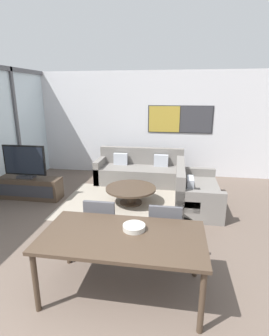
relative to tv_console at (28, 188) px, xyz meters
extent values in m
cube|color=silver|center=(2.39, 2.26, 1.17)|extent=(7.05, 0.06, 2.80)
cube|color=#2D2D33|center=(3.25, 2.22, 1.32)|extent=(1.72, 0.01, 0.72)
cube|color=#B29333|center=(2.83, 2.22, 1.32)|extent=(0.82, 0.02, 0.68)
cube|color=#38383D|center=(3.67, 2.22, 1.32)|extent=(0.82, 0.02, 0.68)
cube|color=#515156|center=(-0.60, 0.81, 1.17)|extent=(0.07, 0.08, 2.80)
cube|color=gray|center=(2.29, 0.07, -0.23)|extent=(2.85, 2.03, 0.01)
cube|color=#423326|center=(0.00, 0.00, 0.00)|extent=(1.49, 0.39, 0.46)
cube|color=#2D2D33|center=(0.00, -0.20, 0.00)|extent=(1.37, 0.01, 0.25)
cube|color=#2D2D33|center=(0.00, 0.00, 0.26)|extent=(0.36, 0.20, 0.05)
cube|color=#2D2D33|center=(0.00, 0.00, 0.32)|extent=(0.06, 0.03, 0.08)
cube|color=black|center=(0.00, 0.00, 0.62)|extent=(0.94, 0.04, 0.64)
cube|color=black|center=(0.00, -0.02, 0.62)|extent=(0.87, 0.01, 0.58)
cube|color=slate|center=(2.29, 1.37, -0.02)|extent=(2.19, 0.86, 0.42)
cube|color=slate|center=(2.29, 1.72, 0.20)|extent=(2.19, 0.16, 0.85)
cube|color=slate|center=(1.26, 1.37, 0.07)|extent=(0.14, 0.86, 0.60)
cube|color=slate|center=(3.31, 1.37, 0.07)|extent=(0.14, 0.86, 0.60)
cube|color=#B2B7C1|center=(1.76, 1.54, 0.34)|extent=(0.36, 0.12, 0.30)
cube|color=#B2B7C1|center=(2.81, 1.54, 0.34)|extent=(0.36, 0.12, 0.30)
cube|color=slate|center=(3.63, 0.14, -0.02)|extent=(0.86, 1.61, 0.42)
cube|color=slate|center=(3.28, 0.14, 0.20)|extent=(0.16, 1.61, 0.85)
cube|color=slate|center=(3.63, -0.60, 0.07)|extent=(0.86, 0.14, 0.60)
cube|color=slate|center=(3.63, 0.88, 0.07)|extent=(0.86, 0.14, 0.60)
cube|color=#B2B7C1|center=(3.46, -0.22, 0.34)|extent=(0.12, 0.36, 0.30)
cylinder|color=#423326|center=(2.29, 0.07, -0.22)|extent=(0.47, 0.47, 0.03)
cylinder|color=#423326|center=(2.29, 0.07, -0.08)|extent=(0.19, 0.19, 0.31)
cylinder|color=#423326|center=(2.29, 0.07, 0.10)|extent=(1.04, 1.04, 0.04)
cube|color=#423326|center=(2.64, -2.45, 0.49)|extent=(1.80, 0.95, 0.04)
cylinder|color=#423326|center=(1.80, -2.86, 0.12)|extent=(0.06, 0.06, 0.70)
cylinder|color=#423326|center=(3.47, -2.86, 0.12)|extent=(0.06, 0.06, 0.70)
cylinder|color=#423326|center=(1.80, -2.04, 0.12)|extent=(0.06, 0.06, 0.70)
cylinder|color=#423326|center=(3.47, -2.04, 0.12)|extent=(0.06, 0.06, 0.70)
cube|color=#4C4C51|center=(2.20, -1.67, 0.20)|extent=(0.46, 0.46, 0.06)
cube|color=#4C4C51|center=(2.20, -1.87, 0.43)|extent=(0.42, 0.05, 0.40)
cylinder|color=#423326|center=(2.00, -1.87, -0.03)|extent=(0.04, 0.04, 0.40)
cylinder|color=#423326|center=(2.40, -1.87, -0.03)|extent=(0.04, 0.04, 0.40)
cylinder|color=#423326|center=(2.00, -1.47, -0.03)|extent=(0.04, 0.04, 0.40)
cylinder|color=#423326|center=(2.40, -1.47, -0.03)|extent=(0.04, 0.04, 0.40)
cube|color=#4C4C51|center=(3.08, -1.68, 0.20)|extent=(0.46, 0.46, 0.06)
cube|color=#4C4C51|center=(3.08, -1.89, 0.43)|extent=(0.42, 0.05, 0.40)
cylinder|color=#423326|center=(2.88, -1.88, -0.03)|extent=(0.04, 0.04, 0.40)
cylinder|color=#423326|center=(3.28, -1.88, -0.03)|extent=(0.04, 0.04, 0.40)
cylinder|color=#423326|center=(2.88, -1.48, -0.03)|extent=(0.04, 0.04, 0.40)
cylinder|color=#423326|center=(3.28, -1.48, -0.03)|extent=(0.04, 0.04, 0.40)
cylinder|color=#B7B2A8|center=(2.74, -2.31, 0.54)|extent=(0.26, 0.26, 0.06)
torus|color=#B7B2A8|center=(2.74, -2.31, 0.56)|extent=(0.26, 0.26, 0.02)
camera|label=1|loc=(3.17, -4.94, 2.00)|focal=28.00mm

